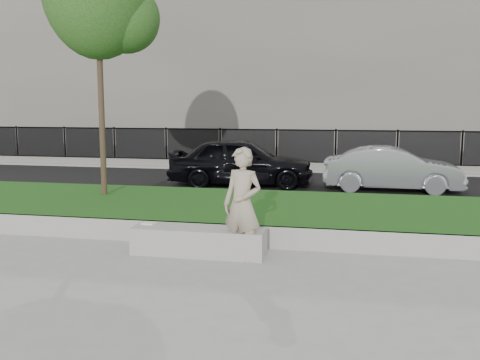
% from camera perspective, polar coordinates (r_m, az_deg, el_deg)
% --- Properties ---
extents(ground, '(90.00, 90.00, 0.00)m').
position_cam_1_polar(ground, '(8.70, -3.25, -8.78)').
color(ground, gray).
rests_on(ground, ground).
extents(grass_bank, '(34.00, 4.00, 0.40)m').
position_cam_1_polar(grass_bank, '(11.49, 0.64, -3.58)').
color(grass_bank, '#11390E').
rests_on(grass_bank, ground).
extents(grass_kerb, '(34.00, 0.08, 0.40)m').
position_cam_1_polar(grass_kerb, '(9.62, -1.64, -5.89)').
color(grass_kerb, gray).
rests_on(grass_kerb, ground).
extents(street, '(34.00, 7.00, 0.04)m').
position_cam_1_polar(street, '(16.87, 4.27, -0.47)').
color(street, black).
rests_on(street, ground).
extents(far_pavement, '(34.00, 3.00, 0.12)m').
position_cam_1_polar(far_pavement, '(21.29, 5.88, 1.40)').
color(far_pavement, gray).
rests_on(far_pavement, ground).
extents(iron_fence, '(32.00, 0.30, 1.50)m').
position_cam_1_polar(iron_fence, '(20.25, 5.60, 2.44)').
color(iron_fence, slate).
rests_on(iron_fence, far_pavement).
extents(building_facade, '(34.00, 10.00, 10.00)m').
position_cam_1_polar(building_facade, '(28.23, 7.55, 13.05)').
color(building_facade, '#69635C').
rests_on(building_facade, ground).
extents(stone_bench, '(2.26, 0.56, 0.46)m').
position_cam_1_polar(stone_bench, '(9.09, -4.44, -6.54)').
color(stone_bench, gray).
rests_on(stone_bench, ground).
extents(man, '(0.78, 0.64, 1.85)m').
position_cam_1_polar(man, '(8.61, 0.26, -2.62)').
color(man, tan).
rests_on(man, ground).
extents(book, '(0.25, 0.20, 0.03)m').
position_cam_1_polar(book, '(9.43, -9.71, -4.58)').
color(book, white).
rests_on(book, stone_bench).
extents(car_dark, '(4.55, 2.27, 1.49)m').
position_cam_1_polar(car_dark, '(16.31, 0.09, 1.97)').
color(car_dark, black).
rests_on(car_dark, street).
extents(car_silver, '(3.89, 1.39, 1.28)m').
position_cam_1_polar(car_silver, '(15.95, 15.95, 1.13)').
color(car_silver, gray).
rests_on(car_silver, street).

